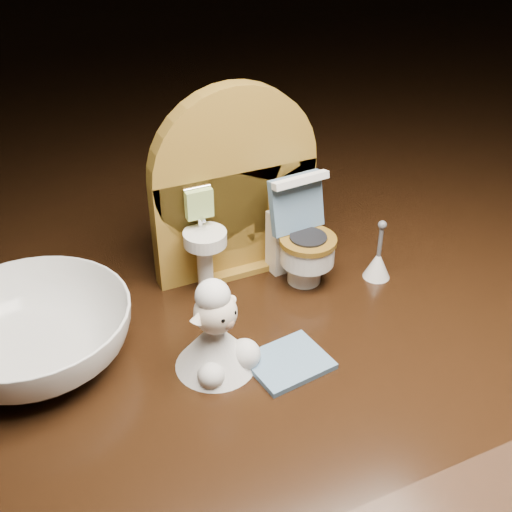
{
  "coord_description": "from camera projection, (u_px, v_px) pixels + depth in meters",
  "views": [
    {
      "loc": [
        -0.17,
        -0.33,
        0.29
      ],
      "look_at": [
        -0.01,
        0.01,
        0.05
      ],
      "focal_mm": 45.0,
      "sensor_mm": 36.0,
      "label": 1
    }
  ],
  "objects": [
    {
      "name": "backdrop_panel",
      "position": [
        234.0,
        194.0,
        0.48
      ],
      "size": [
        0.13,
        0.05,
        0.15
      ],
      "color": "olive",
      "rests_on": "ground"
    },
    {
      "name": "toy_toilet",
      "position": [
        300.0,
        241.0,
        0.49
      ],
      "size": [
        0.05,
        0.06,
        0.09
      ],
      "rotation": [
        0.0,
        0.0,
        0.08
      ],
      "color": "white",
      "rests_on": "ground"
    },
    {
      "name": "bath_mat",
      "position": [
        288.0,
        362.0,
        0.42
      ],
      "size": [
        0.06,
        0.05,
        0.0
      ],
      "primitive_type": "cube",
      "rotation": [
        0.0,
        0.0,
        0.13
      ],
      "color": "slate",
      "rests_on": "ground"
    },
    {
      "name": "toilet_brush",
      "position": [
        378.0,
        262.0,
        0.5
      ],
      "size": [
        0.02,
        0.02,
        0.05
      ],
      "color": "white",
      "rests_on": "ground"
    },
    {
      "name": "plush_lamb",
      "position": [
        217.0,
        338.0,
        0.41
      ],
      "size": [
        0.05,
        0.05,
        0.07
      ],
      "rotation": [
        0.0,
        0.0,
        0.4
      ],
      "color": "silver",
      "rests_on": "ground"
    },
    {
      "name": "ceramic_bowl",
      "position": [
        34.0,
        336.0,
        0.42
      ],
      "size": [
        0.16,
        0.16,
        0.04
      ],
      "primitive_type": "imported",
      "rotation": [
        0.0,
        0.0,
        0.27
      ],
      "color": "white",
      "rests_on": "ground"
    }
  ]
}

